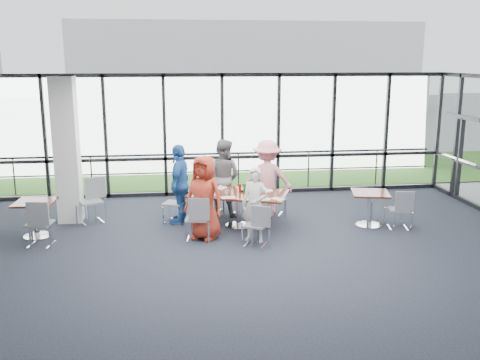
{
  "coord_description": "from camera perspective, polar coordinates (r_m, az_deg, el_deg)",
  "views": [
    {
      "loc": [
        -1.29,
        -8.9,
        3.56
      ],
      "look_at": [
        0.07,
        1.82,
        1.1
      ],
      "focal_mm": 40.0,
      "sensor_mm": 36.0,
      "label": 1
    }
  ],
  "objects": [
    {
      "name": "diner_end",
      "position": [
        11.77,
        -6.44,
        -0.42
      ],
      "size": [
        0.84,
        1.15,
        1.76
      ],
      "primitive_type": "imported",
      "rotation": [
        0.0,
        0.0,
        -1.87
      ],
      "color": "#2459A6",
      "rests_on": "ground"
    },
    {
      "name": "side_table_right",
      "position": [
        11.86,
        13.71,
        -1.9
      ],
      "size": [
        0.92,
        0.92,
        0.75
      ],
      "rotation": [
        0.0,
        0.0,
        -0.22
      ],
      "color": "#37100B",
      "rests_on": "ground"
    },
    {
      "name": "main_table",
      "position": [
        11.47,
        -0.19,
        -1.93
      ],
      "size": [
        2.32,
        1.78,
        0.75
      ],
      "rotation": [
        0.0,
        0.0,
        -0.36
      ],
      "color": "#37100B",
      "rests_on": "ground"
    },
    {
      "name": "floor",
      "position": [
        9.67,
        0.97,
        -8.83
      ],
      "size": [
        12.0,
        10.0,
        0.02
      ],
      "primitive_type": "cube",
      "color": "black",
      "rests_on": "ground"
    },
    {
      "name": "menu_b",
      "position": [
        10.97,
        4.09,
        -2.03
      ],
      "size": [
        0.31,
        0.34,
        0.0
      ],
      "primitive_type": "cube",
      "rotation": [
        0.0,
        0.0,
        -1.06
      ],
      "color": "white",
      "rests_on": "main_table"
    },
    {
      "name": "chair_spare_lb",
      "position": [
        12.23,
        -15.64,
        -2.24
      ],
      "size": [
        0.62,
        0.62,
        0.96
      ],
      "primitive_type": null,
      "rotation": [
        0.0,
        0.0,
        3.55
      ],
      "color": "gray",
      "rests_on": "ground"
    },
    {
      "name": "hangar_main",
      "position": [
        41.24,
        0.15,
        12.06
      ],
      "size": [
        24.0,
        10.0,
        6.0
      ],
      "primitive_type": "cube",
      "color": "silver",
      "rests_on": "ground"
    },
    {
      "name": "chair_main_end",
      "position": [
        11.92,
        -7.05,
        -2.47
      ],
      "size": [
        0.55,
        0.55,
        0.86
      ],
      "primitive_type": null,
      "rotation": [
        0.0,
        0.0,
        -1.97
      ],
      "color": "gray",
      "rests_on": "ground"
    },
    {
      "name": "apron",
      "position": [
        19.27,
        -3.26,
        2.11
      ],
      "size": [
        80.0,
        70.0,
        0.02
      ],
      "primitive_type": "cube",
      "color": "gray",
      "rests_on": "ground"
    },
    {
      "name": "green_bottle",
      "position": [
        11.48,
        0.49,
        -0.82
      ],
      "size": [
        0.05,
        0.05,
        0.2
      ],
      "primitive_type": "cylinder",
      "color": "#14671A",
      "rests_on": "main_table"
    },
    {
      "name": "plate_fl",
      "position": [
        11.86,
        -2.02,
        -0.84
      ],
      "size": [
        0.28,
        0.28,
        0.01
      ],
      "primitive_type": "cylinder",
      "color": "white",
      "rests_on": "main_table"
    },
    {
      "name": "chair_spare_r",
      "position": [
        11.88,
        16.57,
        -3.05
      ],
      "size": [
        0.48,
        0.48,
        0.84
      ],
      "primitive_type": null,
      "rotation": [
        0.0,
        0.0,
        -0.2
      ],
      "color": "gray",
      "rests_on": "ground"
    },
    {
      "name": "structural_column",
      "position": [
        12.27,
        -17.99,
        3.02
      ],
      "size": [
        0.5,
        0.5,
        3.2
      ],
      "primitive_type": "cube",
      "color": "white",
      "rests_on": "ground"
    },
    {
      "name": "plate_fr",
      "position": [
        11.62,
        2.85,
        -1.14
      ],
      "size": [
        0.28,
        0.28,
        0.01
      ],
      "primitive_type": "cylinder",
      "color": "white",
      "rests_on": "main_table"
    },
    {
      "name": "plate_nl",
      "position": [
        11.25,
        -3.37,
        -1.62
      ],
      "size": [
        0.28,
        0.28,
        0.01
      ],
      "primitive_type": "cylinder",
      "color": "white",
      "rests_on": "main_table"
    },
    {
      "name": "chair_main_nr",
      "position": [
        10.38,
        1.66,
        -4.86
      ],
      "size": [
        0.53,
        0.53,
        0.81
      ],
      "primitive_type": null,
      "rotation": [
        0.0,
        0.0,
        -0.45
      ],
      "color": "gray",
      "rests_on": "ground"
    },
    {
      "name": "diner_near_right",
      "position": [
        10.52,
        1.6,
        -2.66
      ],
      "size": [
        0.68,
        0.64,
        1.5
      ],
      "primitive_type": "imported",
      "rotation": [
        0.0,
        0.0,
        -0.6
      ],
      "color": "silver",
      "rests_on": "ground"
    },
    {
      "name": "chair_main_nl",
      "position": [
        10.72,
        -4.62,
        -4.12
      ],
      "size": [
        0.5,
        0.5,
        0.89
      ],
      "primitive_type": null,
      "rotation": [
        0.0,
        0.0,
        -0.17
      ],
      "color": "gray",
      "rests_on": "ground"
    },
    {
      "name": "diner_far_left",
      "position": [
        12.34,
        -1.83,
        0.31
      ],
      "size": [
        1.01,
        0.89,
        1.77
      ],
      "primitive_type": "imported",
      "rotation": [
        0.0,
        0.0,
        2.61
      ],
      "color": "slate",
      "rests_on": "ground"
    },
    {
      "name": "grass_strip",
      "position": [
        17.31,
        -2.8,
        0.99
      ],
      "size": [
        80.0,
        5.0,
        0.01
      ],
      "primitive_type": "cube",
      "color": "#2E601E",
      "rests_on": "ground"
    },
    {
      "name": "chair_main_fr",
      "position": [
        12.38,
        3.37,
        -1.58
      ],
      "size": [
        0.62,
        0.62,
        0.97
      ],
      "primitive_type": null,
      "rotation": [
        0.0,
        0.0,
        2.74
      ],
      "color": "gray",
      "rests_on": "ground"
    },
    {
      "name": "ceiling",
      "position": [
        9.0,
        1.05,
        10.54
      ],
      "size": [
        12.0,
        10.0,
        0.04
      ],
      "primitive_type": "cube",
      "color": "white",
      "rests_on": "ground"
    },
    {
      "name": "diner_near_left",
      "position": [
        10.67,
        -3.83,
        -1.89
      ],
      "size": [
        0.99,
        0.91,
        1.71
      ],
      "primitive_type": "imported",
      "rotation": [
        0.0,
        0.0,
        -0.59
      ],
      "color": "#AE301F",
      "rests_on": "ground"
    },
    {
      "name": "tumbler_c",
      "position": [
        11.68,
        0.45,
        -0.72
      ],
      "size": [
        0.07,
        0.07,
        0.14
      ],
      "primitive_type": "cylinder",
      "color": "white",
      "rests_on": "main_table"
    },
    {
      "name": "chair_main_fl",
      "position": [
        12.55,
        -1.41,
        -1.41
      ],
      "size": [
        0.62,
        0.62,
        0.95
      ],
      "primitive_type": null,
      "rotation": [
        0.0,
        0.0,
        2.68
      ],
      "color": "gray",
      "rests_on": "ground"
    },
    {
      "name": "condiment_caddy",
      "position": [
        11.53,
        0.24,
        -1.17
      ],
      "size": [
        0.1,
        0.07,
        0.04
      ],
      "primitive_type": "cube",
      "color": "black",
      "rests_on": "main_table"
    },
    {
      "name": "ketchup_bottle",
      "position": [
        11.5,
        -0.01,
        -0.85
      ],
      "size": [
        0.06,
        0.06,
        0.18
      ],
      "primitive_type": "cylinder",
      "color": "#B40800",
      "rests_on": "main_table"
    },
    {
      "name": "curtain_wall_back",
      "position": [
        14.09,
        -1.9,
        4.83
      ],
      "size": [
        12.0,
        0.1,
        3.2
      ],
      "primitive_type": "cube",
      "color": "white",
      "rests_on": "ground"
    },
    {
      "name": "exit_door",
      "position": [
        14.81,
        22.41,
        2.1
      ],
      "size": [
        0.12,
        1.6,
        2.1
      ],
      "primitive_type": "cube",
      "color": "black",
      "rests_on": "ground"
    },
    {
      "name": "side_table_left",
      "position": [
        11.57,
        -21.01,
        -2.78
      ],
      "size": [
        0.81,
        0.81,
        0.75
      ],
      "rotation": [
        0.0,
        0.0,
        -0.07
      ],
      "color": "#37100B",
      "rests_on": "ground"
    },
    {
      "name": "tumbler_a",
      "position": [
        11.26,
        -1.49,
        -1.26
      ],
      "size": [
        0.07,
        0.07,
        0.14
      ],
      "primitive_type": "cylinder",
      "color": "white",
      "rests_on": "main_table"
    },
    {
      "name": "plate_end",
      "position": [
        11.71,
        -4.36,
        -1.05
      ],
      "size": [
        0.23,
        0.23,
        0.01
      ],
      "primitive_type": "cylinder",
      "color": "white",
      "rests_on": "main_table"
    },
    {
      "name": "diner_far_right",
      "position": [
        12.22,
        2.92,
        0.17
      ],
      "size": [
        1.22,
        0.76,
        1.77
      ],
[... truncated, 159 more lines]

